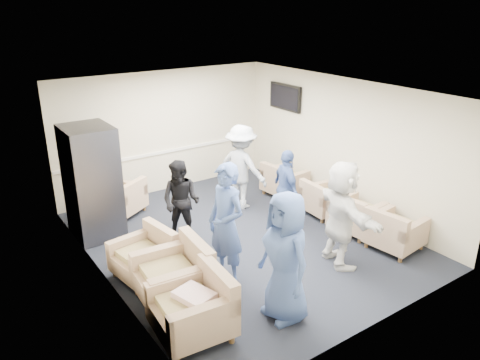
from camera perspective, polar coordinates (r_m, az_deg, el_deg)
floor at (r=8.63m, az=0.26°, el=-7.16°), size 6.00×6.00×0.00m
ceiling at (r=7.73m, az=0.29°, el=10.76°), size 6.00×6.00×0.00m
back_wall at (r=10.57m, az=-9.14°, el=5.81°), size 5.00×0.02×2.70m
front_wall at (r=6.08m, az=16.82°, el=-6.64°), size 5.00×0.02×2.70m
left_wall at (r=7.05m, az=-16.63°, el=-2.67°), size 0.02×6.00×2.70m
right_wall at (r=9.66m, az=12.55°, el=4.13°), size 0.02×6.00×2.70m
chair_rail at (r=10.68m, az=-8.95°, el=3.46°), size 4.98×0.04×0.06m
tv at (r=10.72m, az=5.53°, el=10.02°), size 0.10×1.00×0.58m
armchair_left_near at (r=6.25m, az=-5.37°, el=-15.43°), size 1.01×1.01×0.75m
armchair_left_mid at (r=6.90m, az=-7.72°, el=-11.62°), size 1.03×1.03×0.76m
armchair_left_far at (r=7.55m, az=-11.34°, el=-9.19°), size 0.93×0.93×0.66m
armchair_right_near at (r=8.57m, az=18.20°, el=-6.08°), size 0.91×0.91×0.66m
armchair_right_midnear at (r=9.00m, az=13.84°, el=-4.27°), size 0.90×0.90×0.65m
armchair_right_midfar at (r=9.60m, az=10.02°, el=-2.48°), size 0.80×0.80×0.60m
armchair_right_far at (r=10.41m, az=5.24°, el=-0.22°), size 0.87×0.87×0.64m
armchair_corner at (r=9.74m, az=-14.06°, el=-2.36°), size 1.08×1.08×0.63m
vending_machine at (r=8.80m, az=-17.56°, el=-0.24°), size 0.83×0.98×2.06m
backpack at (r=7.86m, az=-6.56°, el=-8.17°), size 0.36×0.31×0.51m
pillow at (r=6.14m, az=-5.59°, el=-14.02°), size 0.48×0.56×0.14m
person_front_left at (r=6.27m, az=5.57°, el=-9.35°), size 0.64×0.94×1.84m
person_mid_left at (r=7.00m, az=-1.70°, el=-5.47°), size 0.54×0.75×1.92m
person_back_left at (r=8.36m, az=-7.19°, el=-2.61°), size 0.89×0.92×1.50m
person_back_right at (r=9.58m, az=0.16°, el=1.56°), size 1.03×1.30×1.77m
person_mid_right at (r=8.90m, az=5.67°, el=-1.02°), size 0.58×0.95×1.51m
person_front_right at (r=7.66m, az=12.28°, el=-4.05°), size 0.99×1.74×1.79m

